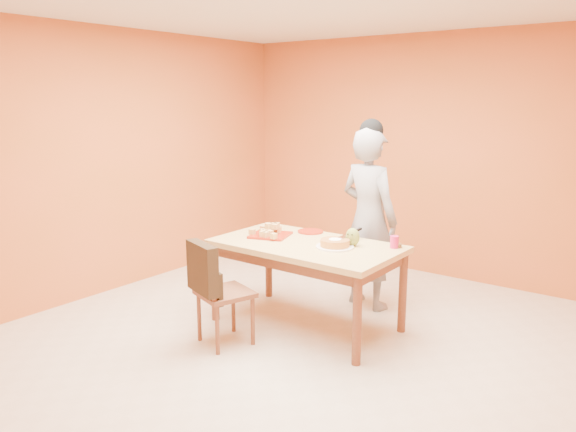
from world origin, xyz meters
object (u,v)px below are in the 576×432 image
Objects in this scene: pastry_platter at (270,235)px; red_dinner_plate at (310,231)px; egg_ornament at (353,237)px; dining_chair at (223,291)px; person at (369,219)px; magenta_glass at (394,242)px; checker_tin at (396,245)px; dining_table at (307,254)px; sponge_cake at (335,243)px.

red_dinner_plate is at bearing 58.77° from pastry_platter.
red_dinner_plate is at bearing 176.87° from egg_ornament.
dining_chair is 0.79m from pastry_platter.
person is 0.58m from red_dinner_plate.
egg_ornament is (0.57, -0.19, 0.07)m from red_dinner_plate.
magenta_glass is at bearing -2.51° from red_dinner_plate.
egg_ornament reaches higher than checker_tin.
red_dinner_plate reaches higher than dining_table.
sponge_cake is (0.10, -0.75, -0.06)m from person.
egg_ornament is at bearing -153.66° from magenta_glass.
dining_table is at bearing -153.10° from checker_tin.
sponge_cake is at bearing 69.07° from dining_chair.
sponge_cake is at bearing -141.11° from checker_tin.
egg_ornament is (0.19, -0.62, -0.03)m from person.
pastry_platter is at bearing 179.06° from dining_table.
egg_ornament is at bearing 69.94° from dining_chair.
dining_chair is at bearing -96.69° from red_dinner_plate.
red_dinner_plate is 1.54× the size of egg_ornament.
sponge_cake is 0.52m from checker_tin.
sponge_cake is (0.48, -0.33, 0.03)m from red_dinner_plate.
pastry_platter is at bearing 115.13° from dining_chair.
dining_table is 0.92× the size of person.
magenta_glass is 1.07× the size of checker_tin.
egg_ornament is at bearing 23.09° from dining_table.
pastry_platter is 2.11× the size of egg_ornament.
dining_chair is 1.49m from checker_tin.
red_dinner_plate is 0.58m from sponge_cake.
egg_ornament is 1.63× the size of checker_tin.
dining_chair reaches higher than checker_tin.
red_dinner_plate is (0.12, 1.06, 0.31)m from dining_chair.
dining_table is at bearing -155.40° from magenta_glass.
dining_chair is 5.63× the size of egg_ornament.
magenta_glass is at bearing 24.60° from dining_table.
dining_table is 16.72× the size of checker_tin.
checker_tin is at bearing 150.67° from person.
checker_tin is (0.50, -0.43, -0.09)m from person.
egg_ornament is (0.37, 0.16, 0.17)m from dining_table.
checker_tin is (1.01, 1.06, 0.32)m from dining_chair.
pastry_platter is 1.13m from magenta_glass.
person is at bearing 139.41° from checker_tin.
egg_ornament is 0.35m from magenta_glass.
pastry_platter reaches higher than dining_table.
red_dinner_plate is (-0.20, 0.35, 0.10)m from dining_table.
magenta_glass is 0.05m from checker_tin.
pastry_platter is at bearing -164.38° from magenta_glass.
checker_tin is (0.31, 0.19, -0.06)m from egg_ornament.
pastry_platter is at bearing -121.23° from red_dinner_plate.
pastry_platter is 0.79m from egg_ornament.
dining_table is 0.42m from red_dinner_plate.
person reaches higher than egg_ornament.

